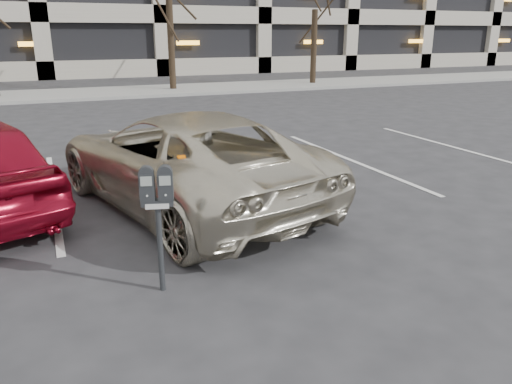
% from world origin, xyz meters
% --- Properties ---
extents(ground, '(140.00, 140.00, 0.00)m').
position_xyz_m(ground, '(0.00, 0.00, 0.00)').
color(ground, '#28282B').
rests_on(ground, ground).
extents(sidewalk, '(80.00, 4.00, 0.12)m').
position_xyz_m(sidewalk, '(0.00, 16.00, 0.06)').
color(sidewalk, gray).
rests_on(sidewalk, ground).
extents(stall_lines, '(16.90, 5.20, 0.00)m').
position_xyz_m(stall_lines, '(-1.40, 2.30, 0.01)').
color(stall_lines, silver).
rests_on(stall_lines, ground).
extents(parking_meter, '(0.34, 0.21, 1.25)m').
position_xyz_m(parking_meter, '(-0.50, -1.49, 0.96)').
color(parking_meter, black).
rests_on(parking_meter, ground).
extents(suv_silver, '(3.48, 5.42, 1.40)m').
position_xyz_m(suv_silver, '(0.41, 0.96, 0.69)').
color(suv_silver, beige).
rests_on(suv_silver, ground).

